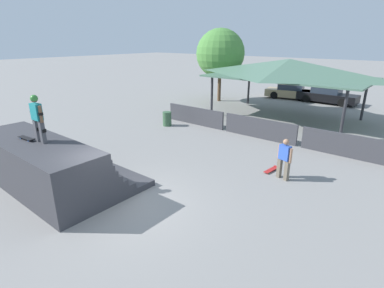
{
  "coord_description": "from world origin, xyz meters",
  "views": [
    {
      "loc": [
        6.84,
        -5.11,
        4.98
      ],
      "look_at": [
        -0.37,
        3.73,
        0.96
      ],
      "focal_mm": 28.0,
      "sensor_mm": 36.0,
      "label": 1
    }
  ],
  "objects_px": {
    "skateboard_on_deck": "(27,138)",
    "bystander_walking": "(284,157)",
    "tree_beside_pavilion": "(220,54)",
    "skateboard_on_ground": "(272,169)",
    "trash_bin": "(167,119)",
    "parked_car_tan": "(292,92)",
    "parked_car_black": "(327,96)",
    "skater_on_deck": "(37,116)"
  },
  "relations": [
    {
      "from": "skater_on_deck",
      "to": "parked_car_tan",
      "type": "height_order",
      "value": "skater_on_deck"
    },
    {
      "from": "skateboard_on_deck",
      "to": "trash_bin",
      "type": "bearing_deg",
      "value": 96.44
    },
    {
      "from": "skateboard_on_ground",
      "to": "skateboard_on_deck",
      "type": "bearing_deg",
      "value": 144.41
    },
    {
      "from": "skateboard_on_deck",
      "to": "tree_beside_pavilion",
      "type": "bearing_deg",
      "value": 96.96
    },
    {
      "from": "bystander_walking",
      "to": "parked_car_tan",
      "type": "height_order",
      "value": "bystander_walking"
    },
    {
      "from": "skateboard_on_ground",
      "to": "parked_car_black",
      "type": "relative_size",
      "value": 0.19
    },
    {
      "from": "tree_beside_pavilion",
      "to": "trash_bin",
      "type": "xyz_separation_m",
      "value": [
        1.92,
        -8.35,
        -3.43
      ]
    },
    {
      "from": "skateboard_on_deck",
      "to": "parked_car_tan",
      "type": "relative_size",
      "value": 0.18
    },
    {
      "from": "skateboard_on_ground",
      "to": "skater_on_deck",
      "type": "bearing_deg",
      "value": 146.65
    },
    {
      "from": "bystander_walking",
      "to": "skateboard_on_ground",
      "type": "bearing_deg",
      "value": -18.12
    },
    {
      "from": "skateboard_on_ground",
      "to": "trash_bin",
      "type": "relative_size",
      "value": 1.02
    },
    {
      "from": "skater_on_deck",
      "to": "parked_car_tan",
      "type": "relative_size",
      "value": 0.34
    },
    {
      "from": "bystander_walking",
      "to": "trash_bin",
      "type": "distance_m",
      "value": 8.8
    },
    {
      "from": "skateboard_on_deck",
      "to": "tree_beside_pavilion",
      "type": "relative_size",
      "value": 0.14
    },
    {
      "from": "parked_car_tan",
      "to": "skateboard_on_deck",
      "type": "bearing_deg",
      "value": -101.85
    },
    {
      "from": "skateboard_on_ground",
      "to": "parked_car_tan",
      "type": "relative_size",
      "value": 0.19
    },
    {
      "from": "tree_beside_pavilion",
      "to": "parked_car_tan",
      "type": "bearing_deg",
      "value": 47.92
    },
    {
      "from": "trash_bin",
      "to": "parked_car_black",
      "type": "bearing_deg",
      "value": 67.76
    },
    {
      "from": "bystander_walking",
      "to": "parked_car_tan",
      "type": "relative_size",
      "value": 0.34
    },
    {
      "from": "bystander_walking",
      "to": "parked_car_tan",
      "type": "distance_m",
      "value": 16.83
    },
    {
      "from": "parked_car_tan",
      "to": "bystander_walking",
      "type": "bearing_deg",
      "value": -79.48
    },
    {
      "from": "skateboard_on_deck",
      "to": "bystander_walking",
      "type": "bearing_deg",
      "value": 37.66
    },
    {
      "from": "skater_on_deck",
      "to": "parked_car_black",
      "type": "relative_size",
      "value": 0.34
    },
    {
      "from": "tree_beside_pavilion",
      "to": "parked_car_black",
      "type": "bearing_deg",
      "value": 33.59
    },
    {
      "from": "skateboard_on_deck",
      "to": "tree_beside_pavilion",
      "type": "distance_m",
      "value": 17.59
    },
    {
      "from": "skater_on_deck",
      "to": "skateboard_on_deck",
      "type": "distance_m",
      "value": 1.07
    },
    {
      "from": "trash_bin",
      "to": "bystander_walking",
      "type": "bearing_deg",
      "value": -16.87
    },
    {
      "from": "parked_car_tan",
      "to": "parked_car_black",
      "type": "bearing_deg",
      "value": -9.58
    },
    {
      "from": "skater_on_deck",
      "to": "tree_beside_pavilion",
      "type": "xyz_separation_m",
      "value": [
        -4.38,
        16.86,
        1.2
      ]
    },
    {
      "from": "parked_car_tan",
      "to": "parked_car_black",
      "type": "height_order",
      "value": "same"
    },
    {
      "from": "tree_beside_pavilion",
      "to": "trash_bin",
      "type": "bearing_deg",
      "value": -77.05
    },
    {
      "from": "trash_bin",
      "to": "skater_on_deck",
      "type": "bearing_deg",
      "value": -73.91
    },
    {
      "from": "skateboard_on_deck",
      "to": "trash_bin",
      "type": "xyz_separation_m",
      "value": [
        -1.83,
        8.71,
        -1.38
      ]
    },
    {
      "from": "bystander_walking",
      "to": "parked_car_black",
      "type": "relative_size",
      "value": 0.34
    },
    {
      "from": "tree_beside_pavilion",
      "to": "trash_bin",
      "type": "distance_m",
      "value": 9.23
    },
    {
      "from": "trash_bin",
      "to": "parked_car_black",
      "type": "height_order",
      "value": "parked_car_black"
    },
    {
      "from": "skateboard_on_ground",
      "to": "parked_car_tan",
      "type": "distance_m",
      "value": 16.24
    },
    {
      "from": "skateboard_on_ground",
      "to": "tree_beside_pavilion",
      "type": "height_order",
      "value": "tree_beside_pavilion"
    },
    {
      "from": "bystander_walking",
      "to": "tree_beside_pavilion",
      "type": "height_order",
      "value": "tree_beside_pavilion"
    },
    {
      "from": "skateboard_on_deck",
      "to": "skateboard_on_ground",
      "type": "distance_m",
      "value": 9.05
    },
    {
      "from": "skateboard_on_deck",
      "to": "skateboard_on_ground",
      "type": "xyz_separation_m",
      "value": [
        5.97,
        6.57,
        -1.75
      ]
    },
    {
      "from": "skateboard_on_deck",
      "to": "skateboard_on_ground",
      "type": "height_order",
      "value": "skateboard_on_deck"
    }
  ]
}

